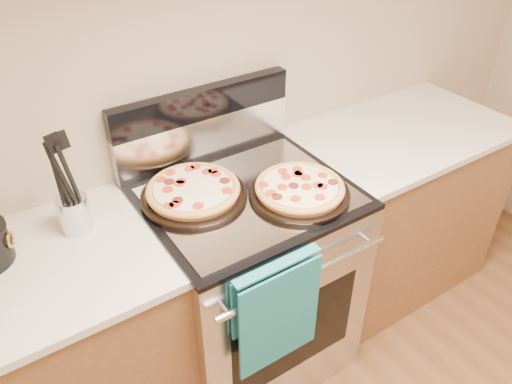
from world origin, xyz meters
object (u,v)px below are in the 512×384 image
pepperoni_pizza_back (193,192)px  pepperoni_pizza_front (300,190)px  range_body (247,282)px  utensil_crock (75,214)px

pepperoni_pizza_back → pepperoni_pizza_front: bearing=-31.2°
range_body → utensil_crock: size_ratio=6.90×
utensil_crock → pepperoni_pizza_front: bearing=-20.5°
range_body → pepperoni_pizza_back: (-0.18, 0.07, 0.50)m
pepperoni_pizza_front → utensil_crock: utensil_crock is taller
utensil_crock → range_body: bearing=-13.9°
pepperoni_pizza_back → pepperoni_pizza_front: (0.33, -0.20, -0.00)m
pepperoni_pizza_back → utensil_crock: (-0.40, 0.07, 0.02)m
pepperoni_pizza_back → pepperoni_pizza_front: 0.39m
range_body → pepperoni_pizza_front: size_ratio=2.46×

